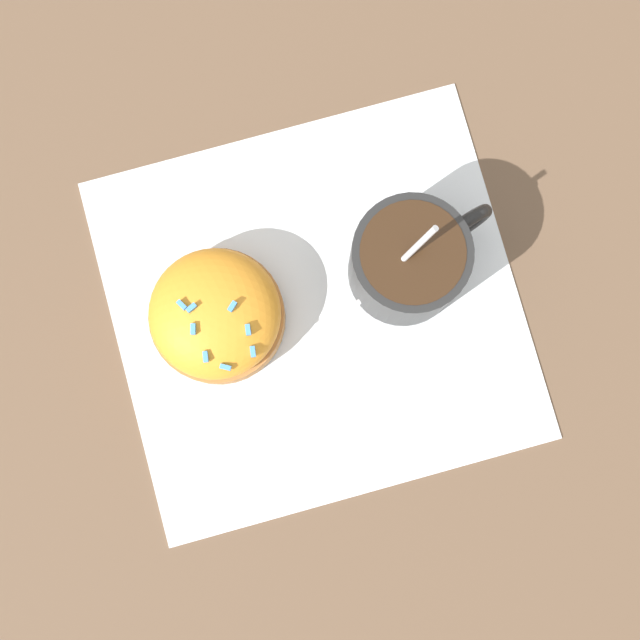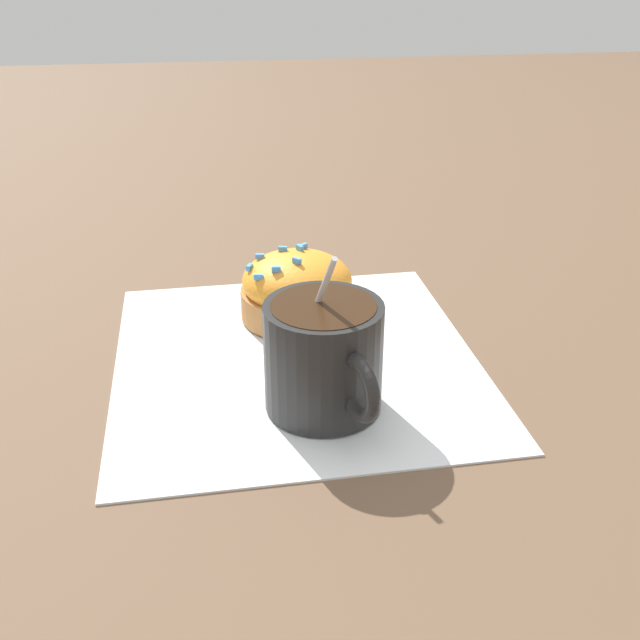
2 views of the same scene
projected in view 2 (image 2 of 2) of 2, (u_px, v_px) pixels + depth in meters
The scene contains 4 objects.
ground_plane at pixel (296, 360), 0.56m from camera, with size 3.00×3.00×0.00m, color brown.
paper_napkin at pixel (296, 358), 0.56m from camera, with size 0.29×0.27×0.00m.
coffee_cup at pixel (325, 353), 0.48m from camera, with size 0.10×0.08×0.11m.
frosted_pastry at pixel (297, 288), 0.60m from camera, with size 0.09×0.09×0.06m.
Camera 2 is at (-0.48, 0.05, 0.28)m, focal length 42.00 mm.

